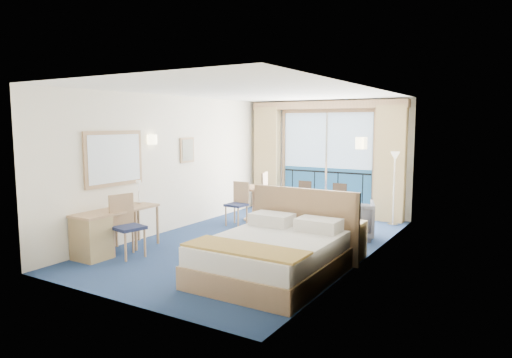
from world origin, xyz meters
name	(u,v)px	position (x,y,z in m)	size (l,w,h in m)	color
floor	(257,242)	(0.00, 0.00, 0.00)	(6.50, 6.50, 0.00)	navy
room_walls	(257,145)	(0.00, 0.00, 1.78)	(4.04, 6.54, 2.72)	white
balcony_door	(326,166)	(-0.01, 3.22, 1.14)	(2.36, 0.03, 2.52)	navy
curtain_left	(267,158)	(-1.55, 3.07, 1.28)	(0.65, 0.22, 2.55)	#D3B675
curtain_right	(390,164)	(1.55, 3.07, 1.28)	(0.65, 0.22, 2.55)	#D3B675
pelmet	(326,105)	(0.00, 3.10, 2.58)	(3.80, 0.25, 0.18)	tan
mirror	(114,159)	(-1.97, -1.50, 1.55)	(0.05, 1.25, 0.95)	tan
wall_print	(187,150)	(-1.97, 0.45, 1.60)	(0.04, 0.42, 0.52)	tan
sconce_left	(152,140)	(-1.94, -0.60, 1.85)	(0.18, 0.18, 0.18)	#FFEEB2
sconce_right	(361,143)	(1.94, -0.15, 1.85)	(0.18, 0.18, 0.18)	#FFEEB2
bed	(274,254)	(1.15, -1.47, 0.32)	(1.81, 2.15, 1.14)	tan
nightstand	(349,239)	(1.75, -0.05, 0.30)	(0.46, 0.44, 0.60)	#A28955
phone	(347,218)	(1.70, -0.06, 0.64)	(0.18, 0.14, 0.08)	white
armchair	(353,219)	(1.36, 1.23, 0.36)	(0.76, 0.78, 0.71)	#4A4F5A
floor_lamp	(395,170)	(1.74, 2.71, 1.19)	(0.22, 0.22, 1.56)	silver
desk	(97,233)	(-1.73, -2.13, 0.40)	(0.53, 1.54, 0.72)	tan
desk_chair	(126,222)	(-1.38, -1.83, 0.57)	(0.52, 0.52, 1.01)	#1F274A
folder	(121,208)	(-1.71, -1.62, 0.74)	(0.33, 0.25, 0.03)	black
desk_lamp	(139,187)	(-1.79, -1.13, 1.02)	(0.11, 0.11, 0.40)	silver
round_table	(254,195)	(-1.08, 1.65, 0.57)	(0.83, 0.83, 0.75)	tan
table_chair_a	(270,194)	(-0.65, 1.63, 0.62)	(0.60, 0.59, 1.10)	#1F274A
table_chair_b	(238,201)	(-1.10, 1.06, 0.52)	(0.40, 0.41, 0.92)	#1F274A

